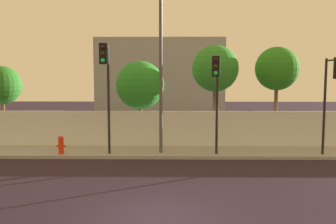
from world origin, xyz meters
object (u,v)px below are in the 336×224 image
object	(u,v)px
traffic_light_right	(216,84)
traffic_light_center	(106,75)
street_lamp_curbside	(161,58)
roadside_tree_midright	(215,69)
roadside_tree_leftmost	(2,86)
traffic_light_left	(332,85)
roadside_tree_midleft	(140,85)
roadside_tree_rightmost	(277,69)
fire_hydrant	(61,144)

from	to	relation	value
traffic_light_right	traffic_light_center	bearing A→B (deg)	-179.00
street_lamp_curbside	roadside_tree_midright	distance (m)	4.06
roadside_tree_leftmost	traffic_light_left	bearing A→B (deg)	-12.81
traffic_light_left	roadside_tree_midleft	bearing A→B (deg)	157.15
roadside_tree_leftmost	roadside_tree_midleft	bearing A→B (deg)	0.00
traffic_light_right	roadside_tree_rightmost	xyz separation A→B (m)	(3.56, 3.29, 0.67)
traffic_light_center	street_lamp_curbside	world-z (taller)	street_lamp_curbside
roadside_tree_leftmost	traffic_light_center	bearing A→B (deg)	-28.58
street_lamp_curbside	roadside_tree_leftmost	world-z (taller)	street_lamp_curbside
traffic_light_left	roadside_tree_midleft	world-z (taller)	traffic_light_left
street_lamp_curbside	traffic_light_left	bearing A→B (deg)	-5.66
street_lamp_curbside	fire_hydrant	distance (m)	6.13
traffic_light_left	roadside_tree_leftmost	size ratio (longest dim) A/B	1.04
traffic_light_left	roadside_tree_rightmost	bearing A→B (deg)	111.20
roadside_tree_midleft	traffic_light_left	bearing A→B (deg)	-22.85
fire_hydrant	roadside_tree_rightmost	world-z (taller)	roadside_tree_rightmost
traffic_light_left	street_lamp_curbside	xyz separation A→B (m)	(-7.46, 0.74, 1.17)
traffic_light_center	roadside_tree_midright	distance (m)	6.23
fire_hydrant	roadside_tree_leftmost	world-z (taller)	roadside_tree_leftmost
traffic_light_right	roadside_tree_midleft	xyz separation A→B (m)	(-3.71, 3.29, -0.18)
roadside_tree_midright	roadside_tree_midleft	bearing A→B (deg)	180.00
roadside_tree_midright	fire_hydrant	bearing A→B (deg)	-158.28
traffic_light_left	traffic_light_center	distance (m)	9.93
traffic_light_right	street_lamp_curbside	world-z (taller)	street_lamp_curbside
traffic_light_left	traffic_light_center	world-z (taller)	traffic_light_center
traffic_light_right	roadside_tree_leftmost	distance (m)	11.61
roadside_tree_leftmost	fire_hydrant	bearing A→B (deg)	-36.76
roadside_tree_rightmost	roadside_tree_midleft	bearing A→B (deg)	180.00
fire_hydrant	roadside_tree_rightmost	distance (m)	11.66
traffic_light_right	roadside_tree_rightmost	bearing A→B (deg)	42.73
roadside_tree_leftmost	street_lamp_curbside	bearing A→B (deg)	-18.67
traffic_light_left	street_lamp_curbside	bearing A→B (deg)	174.34
roadside_tree_midright	roadside_tree_rightmost	xyz separation A→B (m)	(3.26, 0.00, -0.01)
traffic_light_left	traffic_light_right	distance (m)	5.00
traffic_light_left	roadside_tree_rightmost	world-z (taller)	roadside_tree_rightmost
traffic_light_left	fire_hydrant	xyz separation A→B (m)	(-12.14, 0.69, -2.80)
fire_hydrant	roadside_tree_rightmost	xyz separation A→B (m)	(10.72, 2.97, 3.50)
roadside_tree_rightmost	roadside_tree_midright	bearing A→B (deg)	180.00
traffic_light_right	roadside_tree_leftmost	size ratio (longest dim) A/B	1.05
roadside_tree_rightmost	traffic_light_center	bearing A→B (deg)	-158.33
traffic_light_left	roadside_tree_midright	distance (m)	5.99
roadside_tree_midleft	street_lamp_curbside	bearing A→B (deg)	-67.19
traffic_light_center	roadside_tree_midright	xyz separation A→B (m)	(5.23, 3.38, 0.31)
roadside_tree_midleft	roadside_tree_rightmost	size ratio (longest dim) A/B	0.86
roadside_tree_leftmost	roadside_tree_rightmost	size ratio (longest dim) A/B	0.81
traffic_light_center	roadside_tree_rightmost	world-z (taller)	roadside_tree_rightmost
fire_hydrant	roadside_tree_leftmost	distance (m)	5.61
fire_hydrant	roadside_tree_midleft	size ratio (longest dim) A/B	0.19
fire_hydrant	roadside_tree_midright	bearing A→B (deg)	21.72
roadside_tree_midright	traffic_light_left	bearing A→B (deg)	-38.03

